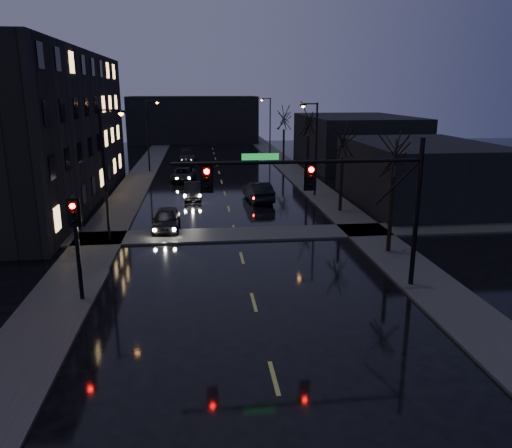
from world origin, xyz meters
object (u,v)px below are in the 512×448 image
object	(u,v)px
oncoming_car_c	(184,174)
oncoming_car_d	(187,156)
lead_car	(258,191)
oncoming_car_b	(192,190)
oncoming_car_a	(166,219)

from	to	relation	value
oncoming_car_c	oncoming_car_d	distance (m)	13.97
lead_car	oncoming_car_b	bearing A→B (deg)	-24.89
lead_car	oncoming_car_d	bearing A→B (deg)	-82.06
oncoming_car_a	oncoming_car_c	bearing A→B (deg)	88.09
oncoming_car_b	oncoming_car_d	size ratio (longest dim) A/B	0.72
oncoming_car_a	oncoming_car_b	size ratio (longest dim) A/B	1.06
oncoming_car_c	lead_car	size ratio (longest dim) A/B	0.99
oncoming_car_b	lead_car	size ratio (longest dim) A/B	0.84
oncoming_car_b	oncoming_car_c	size ratio (longest dim) A/B	0.85
oncoming_car_a	oncoming_car_b	xyz separation A→B (m)	(1.63, 10.18, -0.06)
oncoming_car_b	oncoming_car_c	world-z (taller)	oncoming_car_b
oncoming_car_c	lead_car	bearing A→B (deg)	-53.49
oncoming_car_a	oncoming_car_d	world-z (taller)	oncoming_car_d
oncoming_car_a	oncoming_car_d	bearing A→B (deg)	88.84
oncoming_car_c	oncoming_car_d	xyz separation A→B (m)	(0.06, 13.97, 0.15)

